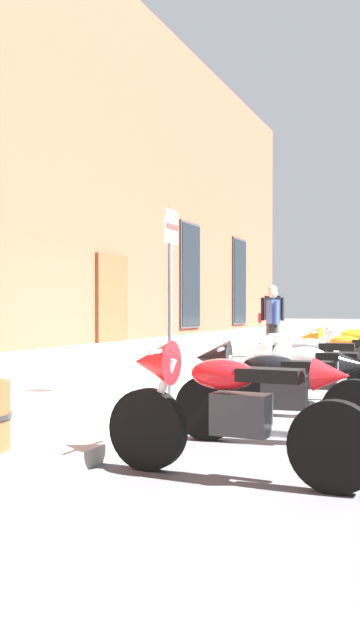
% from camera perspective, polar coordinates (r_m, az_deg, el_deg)
% --- Properties ---
extents(ground_plane, '(140.00, 140.00, 0.00)m').
position_cam_1_polar(ground_plane, '(8.99, 5.01, -7.40)').
color(ground_plane, '#4C4C4F').
extents(sidewalk, '(32.89, 3.05, 0.15)m').
position_cam_1_polar(sidewalk, '(9.56, -3.77, -6.43)').
color(sidewalk, gray).
rests_on(sidewalk, ground_plane).
extents(motorcycle_red_sport, '(0.62, 2.19, 1.06)m').
position_cam_1_polar(motorcycle_red_sport, '(5.00, 4.01, -7.54)').
color(motorcycle_red_sport, black).
rests_on(motorcycle_red_sport, ground_plane).
extents(motorcycle_black_sport, '(0.62, 2.08, 1.01)m').
position_cam_1_polar(motorcycle_black_sport, '(6.36, 8.09, -5.93)').
color(motorcycle_black_sport, black).
rests_on(motorcycle_black_sport, ground_plane).
extents(motorcycle_white_sport, '(0.62, 2.21, 0.98)m').
position_cam_1_polar(motorcycle_white_sport, '(7.98, 11.17, -4.58)').
color(motorcycle_white_sport, black).
rests_on(motorcycle_white_sport, ground_plane).
extents(motorcycle_grey_naked, '(0.62, 2.13, 0.96)m').
position_cam_1_polar(motorcycle_grey_naked, '(9.38, 11.91, -4.11)').
color(motorcycle_grey_naked, black).
rests_on(motorcycle_grey_naked, ground_plane).
extents(motorcycle_orange_sport, '(0.62, 2.12, 1.00)m').
position_cam_1_polar(motorcycle_orange_sport, '(10.96, 14.52, -3.02)').
color(motorcycle_orange_sport, black).
rests_on(motorcycle_orange_sport, ground_plane).
extents(motorcycle_yellow_naked, '(0.62, 2.11, 1.00)m').
position_cam_1_polar(motorcycle_yellow_naked, '(12.53, 15.56, -2.78)').
color(motorcycle_yellow_naked, black).
rests_on(motorcycle_yellow_naked, ground_plane).
extents(pedestrian_blue_top, '(0.51, 0.39, 1.61)m').
position_cam_1_polar(pedestrian_blue_top, '(15.32, 8.23, 0.05)').
color(pedestrian_blue_top, black).
rests_on(pedestrian_blue_top, sidewalk).
extents(pedestrian_dark_jacket, '(0.31, 0.65, 1.74)m').
position_cam_1_polar(pedestrian_dark_jacket, '(16.32, 8.17, 0.42)').
color(pedestrian_dark_jacket, '#38332D').
rests_on(pedestrian_dark_jacket, sidewalk).
extents(parking_sign, '(0.36, 0.07, 2.49)m').
position_cam_1_polar(parking_sign, '(8.50, -0.85, 4.01)').
color(parking_sign, '#4C4C51').
rests_on(parking_sign, sidewalk).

